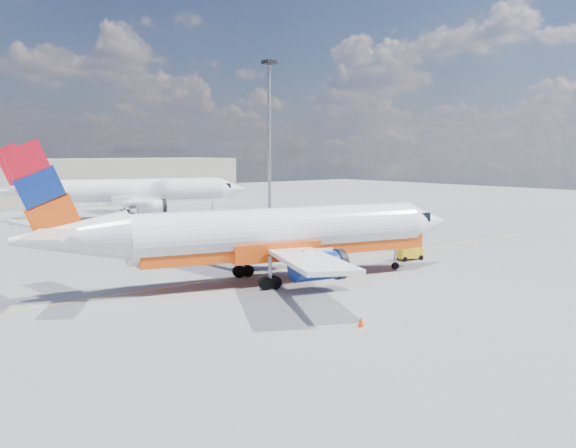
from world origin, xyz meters
TOP-DOWN VIEW (x-y plane):
  - ground at (0.00, 0.00)m, footprint 240.00×240.00m
  - taxi_line at (0.00, 3.00)m, footprint 70.00×0.15m
  - terminal_main at (5.00, 75.00)m, footprint 70.00×14.00m
  - main_jet at (-4.44, 0.12)m, footprint 33.68×25.83m
  - second_jet at (8.48, 47.94)m, footprint 34.54×26.28m
  - gse_tug at (10.55, -0.17)m, footprint 2.43×1.78m
  - traffic_cone at (-7.99, -12.57)m, footprint 0.42×0.42m
  - floodlight_mast at (24.00, 36.66)m, footprint 1.61×1.61m

SIDE VIEW (x-z plane):
  - ground at x=0.00m, z-range 0.00..0.00m
  - taxi_line at x=0.00m, z-range 0.00..0.01m
  - traffic_cone at x=-7.99m, z-range -0.01..0.59m
  - gse_tug at x=10.55m, z-range -0.04..1.55m
  - main_jet at x=-4.44m, z-range -1.69..8.47m
  - second_jet at x=8.48m, z-range -1.74..8.72m
  - terminal_main at x=5.00m, z-range 0.00..8.00m
  - floodlight_mast at x=24.00m, z-range 2.19..24.18m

